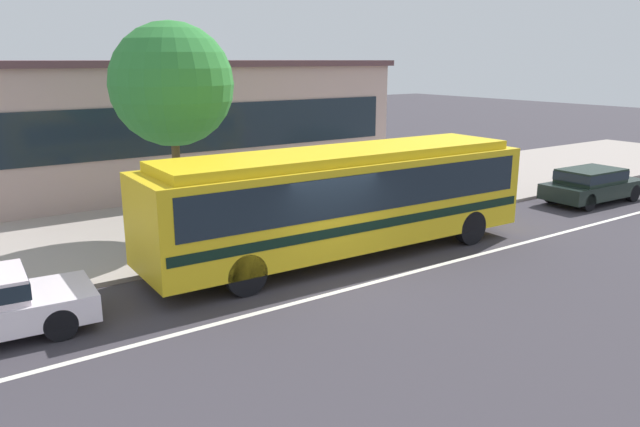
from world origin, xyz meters
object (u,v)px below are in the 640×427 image
transit_bus (344,195)px  bus_stop_sign (394,172)px  sedan_far_ahead (592,183)px  street_tree_near_stop (172,85)px  pedestrian_waiting_near_sign (408,179)px  pedestrian_walking_along_curb (390,189)px  pedestrian_standing_by_tree (298,200)px

transit_bus → bus_stop_sign: bearing=28.7°
sedan_far_ahead → street_tree_near_stop: size_ratio=0.69×
transit_bus → street_tree_near_stop: (-2.92, 4.39, 2.83)m
bus_stop_sign → street_tree_near_stop: bearing=158.8°
transit_bus → street_tree_near_stop: size_ratio=1.79×
pedestrian_waiting_near_sign → street_tree_near_stop: bearing=168.8°
sedan_far_ahead → transit_bus: bearing=179.1°
transit_bus → bus_stop_sign: transit_bus is taller
transit_bus → street_tree_near_stop: street_tree_near_stop is taller
bus_stop_sign → transit_bus: bearing=-151.3°
transit_bus → sedan_far_ahead: size_ratio=2.59×
sedan_far_ahead → pedestrian_walking_along_curb: 8.41m
transit_bus → pedestrian_waiting_near_sign: 5.77m
pedestrian_standing_by_tree → street_tree_near_stop: size_ratio=0.27×
pedestrian_walking_along_curb → pedestrian_waiting_near_sign: bearing=26.5°
transit_bus → pedestrian_walking_along_curb: 4.06m
transit_bus → pedestrian_waiting_near_sign: (5.00, 2.83, -0.57)m
transit_bus → pedestrian_waiting_near_sign: size_ratio=6.43×
sedan_far_ahead → pedestrian_standing_by_tree: bearing=166.8°
sedan_far_ahead → pedestrian_waiting_near_sign: 7.22m
transit_bus → pedestrian_standing_by_tree: 2.58m
pedestrian_standing_by_tree → street_tree_near_stop: street_tree_near_stop is taller
pedestrian_waiting_near_sign → pedestrian_walking_along_curb: size_ratio=1.03×
street_tree_near_stop → sedan_far_ahead: bearing=-17.5°
transit_bus → sedan_far_ahead: bearing=-0.9°
sedan_far_ahead → street_tree_near_stop: bearing=162.5°
pedestrian_waiting_near_sign → street_tree_near_stop: street_tree_near_stop is taller
transit_bus → pedestrian_walking_along_curb: (3.45, 2.05, -0.61)m
pedestrian_walking_along_curb → street_tree_near_stop: (-6.37, 2.34, 3.44)m
pedestrian_walking_along_curb → bus_stop_sign: (0.04, -0.15, 0.59)m
pedestrian_waiting_near_sign → bus_stop_sign: size_ratio=0.71×
transit_bus → pedestrian_waiting_near_sign: transit_bus is taller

